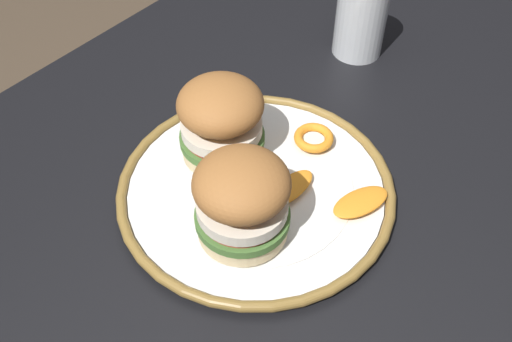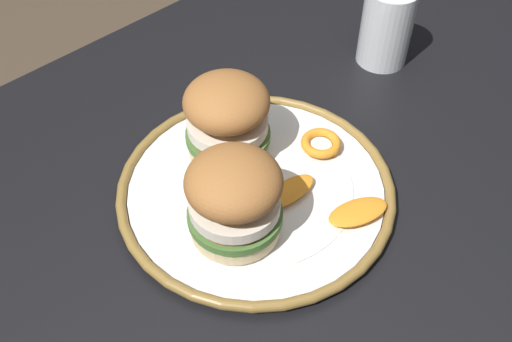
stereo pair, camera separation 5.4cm
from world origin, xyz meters
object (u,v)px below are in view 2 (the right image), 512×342
Objects in this scene: dining_table at (299,230)px; drinking_glass at (386,30)px; dinner_plate at (256,189)px; sandwich_half_left at (234,197)px; sandwich_half_right at (227,117)px.

drinking_glass is (0.25, 0.08, 0.15)m from dining_table.
dinner_plate is at bearing 159.58° from dining_table.
dinner_plate is 0.32m from drinking_glass.
drinking_glass reaches higher than dining_table.
drinking_glass is at bearing 11.08° from dinner_plate.
sandwich_half_right is at bearing 51.49° from sandwich_half_left.
dining_table is at bearing -161.87° from drinking_glass.
drinking_glass is (0.29, -0.00, -0.02)m from sandwich_half_right.
dinner_plate is 0.09m from sandwich_half_left.
sandwich_half_right is at bearing 179.38° from drinking_glass.
sandwich_half_left and sandwich_half_right have the same top height.
sandwich_half_right is (-0.04, 0.08, 0.17)m from dining_table.
sandwich_half_right reaches higher than dinner_plate.
sandwich_half_left reaches higher than dining_table.
dining_table is 9.28× the size of sandwich_half_left.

